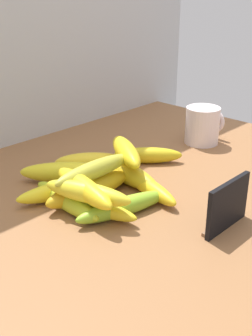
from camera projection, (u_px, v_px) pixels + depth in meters
The scene contains 17 objects.
counter_top at pixel (127, 200), 84.52cm from camera, with size 110.00×76.00×3.00cm, color #8D5E38.
chalkboard_sign at pixel (227, 207), 70.98cm from camera, with size 11.00×1.80×8.40cm.
coffee_mug at pixel (203, 125), 107.33cm from camera, with size 9.74×8.24×8.97cm.
banana_0 at pixel (123, 171), 88.16cm from camera, with size 20.42×4.22×4.22cm, color gold.
banana_1 at pixel (123, 206), 75.67cm from camera, with size 18.37×3.27×3.27cm, color #8CBD2A.
banana_2 at pixel (88, 205), 76.26cm from camera, with size 20.12×3.20×3.20cm, color yellow.
banana_3 at pixel (92, 163), 91.98cm from camera, with size 15.65×4.29×4.29cm, color yellow.
banana_4 at pixel (69, 188), 81.83cm from camera, with size 20.15×3.57×3.57cm, color yellow.
banana_5 at pixel (66, 200), 77.66cm from camera, with size 18.18×3.36×3.36cm, color #B0C324.
banana_6 at pixel (90, 188), 80.89cm from camera, with size 19.10×4.31×4.31cm, color gold.
banana_7 at pixel (148, 187), 82.74cm from camera, with size 16.60×3.20×3.20cm, color yellow.
banana_8 at pixel (71, 172), 87.46cm from camera, with size 20.45×4.24×4.24cm, color yellow.
banana_9 at pixel (148, 155), 96.74cm from camera, with size 15.14×3.52×3.52cm, color gold.
banana_10 at pixel (87, 193), 73.16cm from camera, with size 15.90×3.49×3.49cm, color yellow.
banana_11 at pixel (94, 170), 79.31cm from camera, with size 17.89×3.26×3.26cm, color gold.
banana_12 at pixel (126, 152), 86.93cm from camera, with size 15.47×3.80×3.80cm, color yellow.
banana_13 at pixel (84, 188), 74.66cm from camera, with size 17.38×3.67×3.67cm, color yellow.
Camera 1 is at (-54.48, -51.35, 41.21)cm, focal length 47.16 mm.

